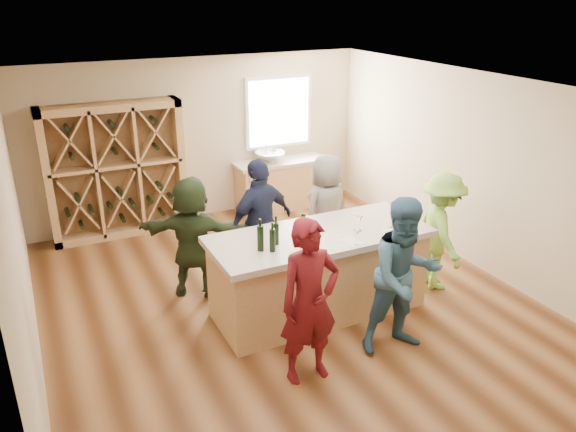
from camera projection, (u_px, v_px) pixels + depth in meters
name	position (u px, v px, depth m)	size (l,w,h in m)	color
floor	(288.00, 307.00, 7.39)	(6.00, 7.00, 0.10)	brown
ceiling	(288.00, 84.00, 6.30)	(6.00, 7.00, 0.10)	white
wall_back	(199.00, 139.00, 9.80)	(6.00, 0.10, 2.80)	#C8B291
wall_front	(511.00, 368.00, 3.89)	(6.00, 0.10, 2.80)	#C8B291
wall_left	(14.00, 252.00, 5.61)	(0.10, 7.00, 2.80)	#C8B291
wall_right	(478.00, 171.00, 8.08)	(0.10, 7.00, 2.80)	#C8B291
window_frame	(279.00, 112.00, 10.21)	(1.30, 0.06, 1.30)	white
window_pane	(279.00, 112.00, 10.18)	(1.18, 0.01, 1.18)	white
wine_rack	(116.00, 171.00, 9.07)	(2.20, 0.45, 2.20)	tan
back_counter_base	(280.00, 186.00, 10.44)	(1.60, 0.58, 0.86)	tan
back_counter_top	(280.00, 162.00, 10.27)	(1.70, 0.62, 0.06)	#BDB19B
sink	(270.00, 157.00, 10.14)	(0.54, 0.54, 0.19)	silver
faucet	(266.00, 151.00, 10.27)	(0.02, 0.02, 0.30)	silver
tasting_counter_base	(319.00, 275.00, 7.04)	(2.60, 1.00, 1.00)	tan
tasting_counter_top	(320.00, 236.00, 6.83)	(2.72, 1.12, 0.08)	#BDB19B
wine_bottle_a	(260.00, 238.00, 6.32)	(0.08, 0.08, 0.30)	black
wine_bottle_b	(272.00, 240.00, 6.30)	(0.07, 0.07, 0.27)	black
wine_bottle_c	(276.00, 234.00, 6.48)	(0.07, 0.07, 0.27)	black
wine_bottle_d	(302.00, 234.00, 6.40)	(0.08, 0.08, 0.33)	black
wine_bottle_e	(304.00, 232.00, 6.51)	(0.07, 0.07, 0.29)	black
wine_glass_a	(315.00, 247.00, 6.25)	(0.07, 0.07, 0.18)	white
wine_glass_b	(356.00, 237.00, 6.47)	(0.07, 0.07, 0.20)	white
wine_glass_d	(359.00, 223.00, 6.86)	(0.07, 0.07, 0.20)	white
wine_glass_e	(393.00, 220.00, 6.94)	(0.07, 0.07, 0.19)	white
tasting_menu_a	(310.00, 252.00, 6.33)	(0.20, 0.28, 0.00)	white
tasting_menu_b	(352.00, 242.00, 6.59)	(0.19, 0.26, 0.00)	white
tasting_menu_c	(395.00, 233.00, 6.81)	(0.23, 0.31, 0.00)	white
person_near_left	(309.00, 302.00, 5.67)	(0.66, 0.48, 1.80)	#590F14
person_near_right	(405.00, 277.00, 6.14)	(0.89, 0.49, 1.82)	#335972
person_server	(441.00, 231.00, 7.53)	(1.05, 0.49, 1.63)	#8CC64C
person_far_mid	(261.00, 223.00, 7.58)	(1.05, 0.54, 1.80)	#191E38
person_far_right	(327.00, 210.00, 8.19)	(0.82, 0.53, 1.67)	slate
person_far_left	(193.00, 237.00, 7.33)	(1.53, 0.55, 1.65)	#263319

